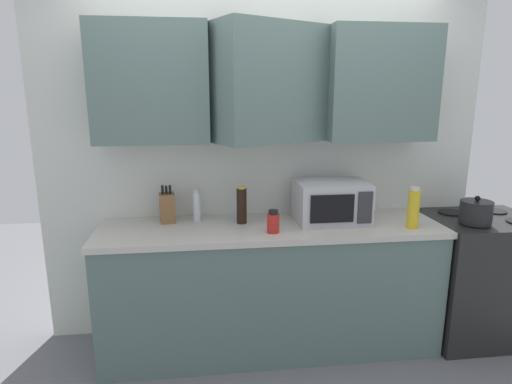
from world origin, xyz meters
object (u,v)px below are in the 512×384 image
object	(u,v)px
bottle_clear_tall	(197,206)
kettle	(476,212)
microwave	(331,202)
bottle_soy_dark	(242,205)
knife_block	(167,207)
bottle_yellow_mustard	(413,208)
bottle_red_sauce	(273,222)
stove_range	(477,276)

from	to	relation	value
bottle_clear_tall	kettle	bearing A→B (deg)	-9.84
microwave	bottle_soy_dark	xyz separation A→B (m)	(-0.62, 0.03, -0.02)
microwave	knife_block	size ratio (longest dim) A/B	1.85
bottle_yellow_mustard	bottle_soy_dark	size ratio (longest dim) A/B	1.07
kettle	microwave	bearing A→B (deg)	168.12
bottle_clear_tall	bottle_red_sauce	bearing A→B (deg)	-33.33
microwave	bottle_red_sauce	size ratio (longest dim) A/B	3.25
bottle_red_sauce	bottle_yellow_mustard	world-z (taller)	bottle_yellow_mustard
microwave	bottle_yellow_mustard	distance (m)	0.53
stove_range	bottle_clear_tall	world-z (taller)	bottle_clear_tall
kettle	bottle_red_sauce	xyz separation A→B (m)	(-1.38, 0.00, -0.02)
bottle_red_sauce	bottle_yellow_mustard	xyz separation A→B (m)	(0.93, -0.01, 0.06)
knife_block	bottle_yellow_mustard	size ratio (longest dim) A/B	0.95
bottle_red_sauce	bottle_soy_dark	size ratio (longest dim) A/B	0.58
bottle_red_sauce	bottle_yellow_mustard	distance (m)	0.93
knife_block	bottle_yellow_mustard	bearing A→B (deg)	-11.58
stove_range	bottle_clear_tall	bearing A→B (deg)	174.85
bottle_soy_dark	bottle_yellow_mustard	bearing A→B (deg)	-12.23
microwave	bottle_red_sauce	xyz separation A→B (m)	(-0.44, -0.19, -0.07)
stove_range	bottle_clear_tall	xyz separation A→B (m)	(-2.03, 0.18, 0.55)
bottle_red_sauce	kettle	bearing A→B (deg)	-0.19
microwave	bottle_red_sauce	distance (m)	0.48
microwave	kettle	bearing A→B (deg)	-11.88
bottle_clear_tall	knife_block	bearing A→B (deg)	-179.51
bottle_red_sauce	microwave	bearing A→B (deg)	24.02
bottle_soy_dark	knife_block	bearing A→B (deg)	169.85
stove_range	bottle_yellow_mustard	bearing A→B (deg)	-166.52
bottle_yellow_mustard	kettle	bearing A→B (deg)	1.14
microwave	bottle_yellow_mustard	world-z (taller)	microwave
kettle	microwave	distance (m)	0.97
bottle_soy_dark	kettle	bearing A→B (deg)	-8.43
stove_range	bottle_yellow_mustard	xyz separation A→B (m)	(-0.62, -0.15, 0.58)
knife_block	bottle_clear_tall	size ratio (longest dim) A/B	1.17
kettle	knife_block	bearing A→B (deg)	171.14
bottle_yellow_mustard	bottle_clear_tall	bearing A→B (deg)	166.76
bottle_red_sauce	bottle_clear_tall	bearing A→B (deg)	146.67
stove_range	bottle_red_sauce	distance (m)	1.64
bottle_clear_tall	bottle_yellow_mustard	size ratio (longest dim) A/B	0.81
stove_range	knife_block	world-z (taller)	knife_block
microwave	bottle_yellow_mustard	xyz separation A→B (m)	(0.49, -0.21, -0.01)
stove_range	bottle_soy_dark	world-z (taller)	bottle_soy_dark
bottle_clear_tall	bottle_soy_dark	xyz separation A→B (m)	(0.30, -0.09, 0.02)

